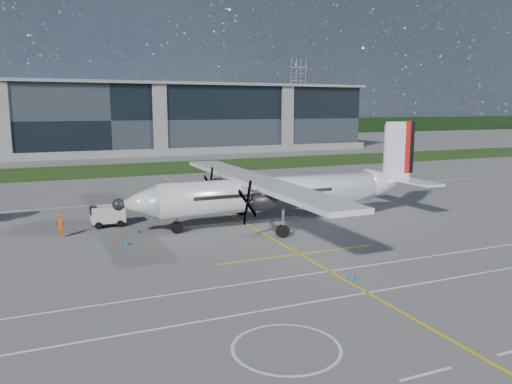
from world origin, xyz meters
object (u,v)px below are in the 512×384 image
object	(u,v)px
baggage_tug	(108,216)
safety_cone_portwing	(352,276)
safety_cone_nose_port	(127,242)
safety_cone_fwd	(96,238)
ground_crew_person	(61,224)
pylon_east	(298,96)
turboprop_aircraft	(282,174)
safety_cone_stbdwing	(198,197)
safety_cone_nose_stbd	(137,230)

from	to	relation	value
baggage_tug	safety_cone_portwing	xyz separation A→B (m)	(11.61, -19.82, -0.65)
safety_cone_nose_port	safety_cone_fwd	size ratio (longest dim) A/B	1.00
ground_crew_person	safety_cone_fwd	distance (m)	3.39
pylon_east	turboprop_aircraft	distance (m)	167.12
ground_crew_person	safety_cone_fwd	size ratio (longest dim) A/B	4.31
pylon_east	baggage_tug	bearing A→B (deg)	-123.28
turboprop_aircraft	safety_cone_nose_port	size ratio (longest dim) A/B	58.99
pylon_east	safety_cone_nose_port	bearing A→B (deg)	-121.91
pylon_east	safety_cone_fwd	world-z (taller)	pylon_east
safety_cone_portwing	safety_cone_fwd	xyz separation A→B (m)	(-13.07, 15.11, 0.00)
pylon_east	turboprop_aircraft	bearing A→B (deg)	-118.25
turboprop_aircraft	safety_cone_portwing	xyz separation A→B (m)	(-2.68, -14.97, -4.17)
safety_cone_fwd	baggage_tug	bearing A→B (deg)	72.71
safety_cone_portwing	ground_crew_person	bearing A→B (deg)	131.81
pylon_east	safety_cone_stbdwing	distance (m)	156.78
safety_cone_stbdwing	turboprop_aircraft	bearing A→B (deg)	-76.63
safety_cone_portwing	safety_cone_nose_port	bearing A→B (deg)	130.60
pylon_east	ground_crew_person	size ratio (longest dim) A/B	13.92
safety_cone_nose_port	safety_cone_nose_stbd	distance (m)	3.74
ground_crew_person	safety_cone_fwd	xyz separation A→B (m)	(2.43, -2.22, -0.83)
turboprop_aircraft	safety_cone_fwd	xyz separation A→B (m)	(-15.76, 0.15, -4.17)
turboprop_aircraft	safety_cone_stbdwing	distance (m)	15.31
turboprop_aircraft	baggage_tug	distance (m)	15.50
pylon_east	safety_cone_portwing	world-z (taller)	pylon_east
ground_crew_person	safety_cone_stbdwing	distance (m)	19.04
baggage_tug	safety_cone_nose_port	distance (m)	6.91
pylon_east	safety_cone_stbdwing	xyz separation A→B (m)	(-82.36, -132.59, -14.75)
baggage_tug	ground_crew_person	size ratio (longest dim) A/B	1.39
ground_crew_person	safety_cone_stbdwing	size ratio (longest dim) A/B	4.31
safety_cone_stbdwing	safety_cone_nose_stbd	bearing A→B (deg)	-125.11
turboprop_aircraft	safety_cone_fwd	size ratio (longest dim) A/B	58.99
safety_cone_nose_port	safety_cone_portwing	size ratio (longest dim) A/B	1.00
ground_crew_person	pylon_east	bearing A→B (deg)	-47.89
safety_cone_nose_port	safety_cone_nose_stbd	bearing A→B (deg)	68.87
pylon_east	ground_crew_person	xyz separation A→B (m)	(-97.14, -144.55, -13.92)
safety_cone_portwing	pylon_east	bearing A→B (deg)	63.24
pylon_east	ground_crew_person	bearing A→B (deg)	-123.90
pylon_east	turboprop_aircraft	xyz separation A→B (m)	(-78.95, -146.92, -10.58)
safety_cone_nose_port	safety_cone_fwd	bearing A→B (deg)	132.39
baggage_tug	turboprop_aircraft	bearing A→B (deg)	-18.76
turboprop_aircraft	safety_cone_portwing	world-z (taller)	turboprop_aircraft
safety_cone_nose_port	safety_cone_portwing	distance (m)	17.07
safety_cone_nose_port	safety_cone_portwing	world-z (taller)	same
turboprop_aircraft	safety_cone_nose_stbd	world-z (taller)	turboprop_aircraft
pylon_east	baggage_tug	distance (m)	170.52
ground_crew_person	safety_cone_portwing	xyz separation A→B (m)	(15.50, -17.33, -0.83)
turboprop_aircraft	safety_cone_portwing	bearing A→B (deg)	-100.17
turboprop_aircraft	safety_cone_nose_port	world-z (taller)	turboprop_aircraft
turboprop_aircraft	baggage_tug	bearing A→B (deg)	161.24
ground_crew_person	safety_cone_portwing	distance (m)	23.27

